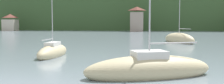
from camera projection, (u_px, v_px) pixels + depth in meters
wooded_hillside at (94, 12)px, 123.48m from camera, size 352.00×65.16×40.78m
shore_building_west at (10, 23)px, 83.17m from camera, size 4.31×3.68×5.38m
shore_building_westcentral at (137, 19)px, 77.58m from camera, size 4.04×3.50×7.42m
sailboat_mid_1 at (53, 52)px, 21.99m from camera, size 1.61×5.50×7.78m
sailboat_near_5 at (149, 69)px, 13.84m from camera, size 7.40×4.64×9.43m
sailboat_far_8 at (179, 39)px, 36.42m from camera, size 4.73×7.02×9.99m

